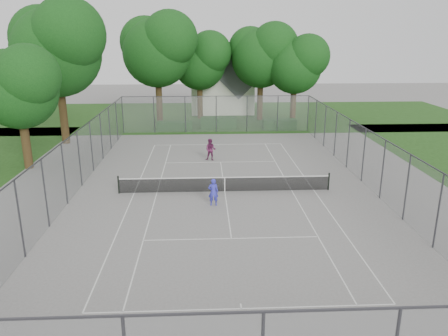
{
  "coord_description": "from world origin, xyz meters",
  "views": [
    {
      "loc": [
        -1.23,
        -24.97,
        9.19
      ],
      "look_at": [
        0.0,
        1.0,
        1.2
      ],
      "focal_mm": 35.0,
      "sensor_mm": 36.0,
      "label": 1
    }
  ],
  "objects_px": {
    "house": "(222,81)",
    "girl_player": "(213,192)",
    "tennis_net": "(225,184)",
    "woman_player": "(211,150)"
  },
  "relations": [
    {
      "from": "girl_player",
      "to": "woman_player",
      "type": "height_order",
      "value": "woman_player"
    },
    {
      "from": "tennis_net",
      "to": "house",
      "type": "distance_m",
      "value": 28.85
    },
    {
      "from": "tennis_net",
      "to": "house",
      "type": "relative_size",
      "value": 1.4
    },
    {
      "from": "tennis_net",
      "to": "woman_player",
      "type": "relative_size",
      "value": 7.73
    },
    {
      "from": "tennis_net",
      "to": "house",
      "type": "xyz_separation_m",
      "value": [
        1.08,
        28.66,
        3.19
      ]
    },
    {
      "from": "woman_player",
      "to": "tennis_net",
      "type": "bearing_deg",
      "value": -69.76
    },
    {
      "from": "tennis_net",
      "to": "woman_player",
      "type": "xyz_separation_m",
      "value": [
        -0.73,
        6.96,
        0.32
      ]
    },
    {
      "from": "tennis_net",
      "to": "woman_player",
      "type": "height_order",
      "value": "woman_player"
    },
    {
      "from": "house",
      "to": "girl_player",
      "type": "distance_m",
      "value": 31.01
    },
    {
      "from": "tennis_net",
      "to": "girl_player",
      "type": "height_order",
      "value": "girl_player"
    }
  ]
}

